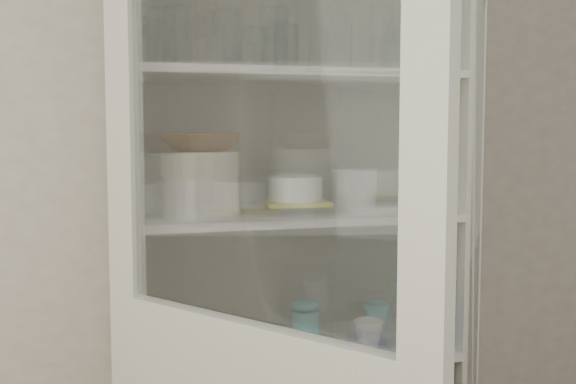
{
  "coord_description": "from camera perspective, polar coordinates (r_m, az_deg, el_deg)",
  "views": [
    {
      "loc": [
        -0.35,
        -0.75,
        1.5
      ],
      "look_at": [
        0.2,
        1.27,
        1.32
      ],
      "focal_mm": 45.0,
      "sensor_mm": 36.0,
      "label": 1
    }
  ],
  "objects": [
    {
      "name": "grey_bowl_stack",
      "position": [
        2.16,
        5.22,
        0.27
      ],
      "size": [
        0.14,
        0.14,
        0.12
      ],
      "primitive_type": "cylinder",
      "color": "silver",
      "rests_on": "shelf_plates"
    },
    {
      "name": "pantry_cabinet",
      "position": [
        2.23,
        -0.43,
        -9.49
      ],
      "size": [
        1.0,
        0.45,
        2.1
      ],
      "color": "beige",
      "rests_on": "floor"
    },
    {
      "name": "tumbler_4",
      "position": [
        2.09,
        8.41,
        11.27
      ],
      "size": [
        0.09,
        0.09,
        0.14
      ],
      "primitive_type": "cylinder",
      "rotation": [
        0.0,
        0.0,
        0.29
      ],
      "color": "silver",
      "rests_on": "shelf_glass"
    },
    {
      "name": "tumbler_6",
      "position": [
        2.14,
        11.83,
        11.19
      ],
      "size": [
        0.09,
        0.09,
        0.14
      ],
      "primitive_type": "cylinder",
      "rotation": [
        0.0,
        0.0,
        0.33
      ],
      "color": "silver",
      "rests_on": "shelf_glass"
    },
    {
      "name": "mug_white",
      "position": [
        2.16,
        6.41,
        -11.07
      ],
      "size": [
        0.1,
        0.1,
        0.08
      ],
      "primitive_type": "imported",
      "rotation": [
        0.0,
        0.0,
        -0.18
      ],
      "color": "white",
      "rests_on": "shelf_mugs"
    },
    {
      "name": "tumbler_9",
      "position": [
        2.09,
        -0.08,
        11.27
      ],
      "size": [
        0.08,
        0.08,
        0.13
      ],
      "primitive_type": "cylinder",
      "rotation": [
        0.0,
        0.0,
        -0.31
      ],
      "color": "silver",
      "rests_on": "shelf_glass"
    },
    {
      "name": "tumbler_7",
      "position": [
        2.02,
        -11.35,
        11.45
      ],
      "size": [
        0.08,
        0.08,
        0.14
      ],
      "primitive_type": "cylinder",
      "rotation": [
        0.0,
        0.0,
        -0.15
      ],
      "color": "silver",
      "rests_on": "shelf_glass"
    },
    {
      "name": "terracotta_bowl",
      "position": [
        1.97,
        -6.95,
        3.94
      ],
      "size": [
        0.27,
        0.27,
        0.05
      ],
      "primitive_type": "imported",
      "rotation": [
        0.0,
        0.0,
        0.4
      ],
      "color": "brown",
      "rests_on": "cream_bowl"
    },
    {
      "name": "goblet_2",
      "position": [
        2.21,
        -1.31,
        11.57
      ],
      "size": [
        0.08,
        0.08,
        0.18
      ],
      "primitive_type": null,
      "color": "silver",
      "rests_on": "shelf_glass"
    },
    {
      "name": "measuring_cups",
      "position": [
        2.08,
        -2.08,
        -12.23
      ],
      "size": [
        0.11,
        0.11,
        0.04
      ],
      "primitive_type": "cylinder",
      "color": "silver",
      "rests_on": "shelf_mugs"
    },
    {
      "name": "tumbler_3",
      "position": [
        1.93,
        -1.12,
        12.11
      ],
      "size": [
        0.09,
        0.09,
        0.16
      ],
      "primitive_type": "cylinder",
      "rotation": [
        0.0,
        0.0,
        -0.18
      ],
      "color": "silver",
      "rests_on": "shelf_glass"
    },
    {
      "name": "yellow_trivet",
      "position": [
        2.1,
        0.55,
        -0.83
      ],
      "size": [
        0.2,
        0.2,
        0.01
      ],
      "primitive_type": "cube",
      "rotation": [
        0.0,
        0.0,
        -0.08
      ],
      "color": "yellow",
      "rests_on": "glass_platter"
    },
    {
      "name": "goblet_1",
      "position": [
        2.16,
        -2.62,
        11.43
      ],
      "size": [
        0.07,
        0.07,
        0.16
      ],
      "primitive_type": null,
      "color": "silver",
      "rests_on": "shelf_glass"
    },
    {
      "name": "cream_bowl",
      "position": [
        1.98,
        -6.93,
        2.25
      ],
      "size": [
        0.25,
        0.25,
        0.07
      ],
      "primitive_type": "cylinder",
      "rotation": [
        0.0,
        0.0,
        0.18
      ],
      "color": "beige",
      "rests_on": "plate_stack_front"
    },
    {
      "name": "tumbler_8",
      "position": [
        2.05,
        -4.36,
        11.3
      ],
      "size": [
        0.08,
        0.08,
        0.13
      ],
      "primitive_type": "cylinder",
      "rotation": [
        0.0,
        0.0,
        0.22
      ],
      "color": "silver",
      "rests_on": "shelf_glass"
    },
    {
      "name": "tumbler_5",
      "position": [
        1.99,
        4.08,
        11.71
      ],
      "size": [
        0.09,
        0.09,
        0.14
      ],
      "primitive_type": "cylinder",
      "rotation": [
        0.0,
        0.0,
        -0.29
      ],
      "color": "silver",
      "rests_on": "shelf_glass"
    },
    {
      "name": "wall_back",
      "position": [
        2.29,
        -6.33,
        -0.01
      ],
      "size": [
        3.6,
        0.02,
        2.6
      ],
      "primitive_type": "cube",
      "color": "#B7AB9D",
      "rests_on": "ground"
    },
    {
      "name": "goblet_3",
      "position": [
        2.36,
        9.08,
        11.03
      ],
      "size": [
        0.08,
        0.08,
        0.18
      ],
      "primitive_type": null,
      "color": "silver",
      "rests_on": "shelf_glass"
    },
    {
      "name": "tumbler_2",
      "position": [
        1.93,
        -4.97,
        11.97
      ],
      "size": [
        0.09,
        0.09,
        0.15
      ],
      "primitive_type": "cylinder",
      "rotation": [
        0.0,
        0.0,
        -0.34
      ],
      "color": "silver",
      "rests_on": "shelf_glass"
    },
    {
      "name": "mug_blue",
      "position": [
        2.25,
        10.85,
        -10.33
      ],
      "size": [
        0.14,
        0.14,
        0.09
      ],
      "primitive_type": "imported",
      "rotation": [
        0.0,
        0.0,
        0.17
      ],
      "color": "#0919A2",
      "rests_on": "shelf_mugs"
    },
    {
      "name": "plate_stack_back",
      "position": [
        2.13,
        -11.36,
        -0.37
      ],
      "size": [
        0.19,
        0.19,
        0.08
      ],
      "primitive_type": "cylinder",
      "color": "white",
      "rests_on": "shelf_plates"
    },
    {
      "name": "tumbler_10",
      "position": [
        2.12,
        -0.99,
        11.41
      ],
      "size": [
        0.08,
        0.08,
        0.15
      ],
      "primitive_type": "cylinder",
      "rotation": [
        0.0,
        0.0,
        -0.08
      ],
      "color": "silver",
      "rests_on": "shelf_glass"
    },
    {
      "name": "goblet_0",
      "position": [
        2.14,
        -10.44,
        11.47
      ],
      "size": [
        0.07,
        0.07,
        0.16
      ],
      "primitive_type": null,
      "color": "silver",
      "rests_on": "shelf_glass"
    },
    {
      "name": "plate_stack_front",
      "position": [
        1.98,
        -6.91,
        -0.31
      ],
      "size": [
        0.21,
        0.21,
        0.11
      ],
      "primitive_type": "cylinder",
      "color": "white",
      "rests_on": "shelf_plates"
    },
    {
      "name": "tumbler_0",
      "position": [
        1.94,
        -8.79,
        12.05
      ],
      "size": [
        0.1,
        0.1,
        0.16
      ],
      "primitive_type": "cylinder",
      "rotation": [
        0.0,
        0.0,
        0.28
      ],
      "color": "silver",
      "rests_on": "shelf_glass"
    },
    {
      "name": "mug_teal",
      "position": [
        2.34,
        7.07,
        -9.73
      ],
      "size": [
        0.12,
        0.12,
        0.09
      ],
      "primitive_type": "imported",
      "rotation": [
        0.0,
        0.0,
        0.41
      ],
      "color": "teal",
      "rests_on": "shelf_mugs"
    },
    {
      "name": "tumbler_1",
      "position": [
        1.92,
        -9.95,
        11.97
      ],
      "size": [
        0.08,
        0.08,
        0.15
      ],
      "primitive_type": "cylinder",
      "rotation": [
        0.0,
        0.0,
        -0.02
      ],
      "color": "silver",
      "rests_on": "shelf_glass"
    },
    {
      "name": "teal_jar",
      "position": [
        2.23,
        1.38,
        -10.21
      ],
      "size": [
        0.09,
        0.09,
        0.11
      ],
      "color": "teal",
      "rests_on": "shelf_mugs"
    },
    {
      "name": "white_ramekin",
      "position": [
        2.09,
        0.56,
        0.3
      ],
      "size": [
        0.18,
        0.18,
        0.07
      ],
      "primitive_type": "cylinder",
      "rotation": [
        0.0,
        0.0,
        -0.13
      ],
      "color": "white",
      "rests_on": "yellow_trivet"
    },
    {
      "name": "glass_platter",
      "position": [
        2.1,
        0.55,
        -1.25
      ],
      "size": [
        0.34,
        0.34,
        0.02
      ],
      "primitive_type": "cylinder",
      "rotation": [
        0.0,
        0.0,
        0.04
      ],
      "color": "silver",
      "rests_on": "shelf_plates"
    },
    {
      "name": "white_canister",
      "position": [
        2.16,
        -7.49,
        -10.66
      ],
      "size": [
        0.12,
        0.12,
        0.11
      ],
      "primitive_type": "cylinder",
      "rotation": [
        0.0,
        0.0,
        -0.34
      ],
      "color": "white",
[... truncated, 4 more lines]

